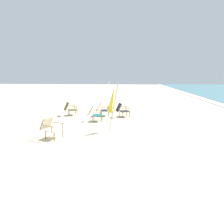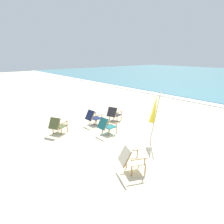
{
  "view_description": "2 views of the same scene",
  "coord_description": "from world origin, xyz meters",
  "px_view_note": "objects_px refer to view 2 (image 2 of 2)",
  "views": [
    {
      "loc": [
        8.8,
        1.78,
        2.4
      ],
      "look_at": [
        -1.11,
        1.06,
        0.53
      ],
      "focal_mm": 32.0,
      "sensor_mm": 36.0,
      "label": 1
    },
    {
      "loc": [
        5.44,
        -4.93,
        3.46
      ],
      "look_at": [
        -2.09,
        1.12,
        0.67
      ],
      "focal_mm": 32.0,
      "sensor_mm": 36.0,
      "label": 2
    }
  ],
  "objects_px": {
    "beach_chair_front_left": "(131,159)",
    "beach_chair_back_left": "(57,125)",
    "beach_chair_far_center": "(93,117)",
    "beach_chair_mid_center": "(106,125)",
    "beach_chair_back_right": "(114,114)",
    "umbrella_furled_yellow": "(154,109)"
  },
  "relations": [
    {
      "from": "beach_chair_back_left",
      "to": "umbrella_furled_yellow",
      "type": "distance_m",
      "value": 4.31
    },
    {
      "from": "beach_chair_mid_center",
      "to": "beach_chair_back_left",
      "type": "distance_m",
      "value": 2.2
    },
    {
      "from": "beach_chair_far_center",
      "to": "umbrella_furled_yellow",
      "type": "xyz_separation_m",
      "value": [
        3.19,
        0.83,
        0.95
      ]
    },
    {
      "from": "beach_chair_back_right",
      "to": "umbrella_furled_yellow",
      "type": "xyz_separation_m",
      "value": [
        2.98,
        -0.35,
        0.94
      ]
    },
    {
      "from": "beach_chair_mid_center",
      "to": "beach_chair_far_center",
      "type": "xyz_separation_m",
      "value": [
        -1.41,
        0.23,
        0.0
      ]
    },
    {
      "from": "beach_chair_front_left",
      "to": "beach_chair_far_center",
      "type": "xyz_separation_m",
      "value": [
        -4.25,
        1.46,
        -0.0
      ]
    },
    {
      "from": "beach_chair_back_right",
      "to": "umbrella_furled_yellow",
      "type": "distance_m",
      "value": 3.14
    },
    {
      "from": "beach_chair_front_left",
      "to": "beach_chair_far_center",
      "type": "bearing_deg",
      "value": 160.99
    },
    {
      "from": "beach_chair_front_left",
      "to": "beach_chair_back_left",
      "type": "relative_size",
      "value": 0.99
    },
    {
      "from": "beach_chair_far_center",
      "to": "beach_chair_back_left",
      "type": "bearing_deg",
      "value": -89.59
    },
    {
      "from": "beach_chair_far_center",
      "to": "beach_chair_back_right",
      "type": "height_order",
      "value": "beach_chair_back_right"
    },
    {
      "from": "umbrella_furled_yellow",
      "to": "beach_chair_back_left",
      "type": "bearing_deg",
      "value": -139.13
    },
    {
      "from": "beach_chair_front_left",
      "to": "beach_chair_mid_center",
      "type": "relative_size",
      "value": 1.16
    },
    {
      "from": "beach_chair_mid_center",
      "to": "beach_chair_back_right",
      "type": "bearing_deg",
      "value": 130.4
    },
    {
      "from": "beach_chair_back_right",
      "to": "beach_chair_far_center",
      "type": "bearing_deg",
      "value": -100.36
    },
    {
      "from": "beach_chair_front_left",
      "to": "umbrella_furled_yellow",
      "type": "bearing_deg",
      "value": 114.7
    },
    {
      "from": "beach_chair_far_center",
      "to": "umbrella_furled_yellow",
      "type": "relative_size",
      "value": 0.38
    },
    {
      "from": "beach_chair_far_center",
      "to": "beach_chair_mid_center",
      "type": "bearing_deg",
      "value": -9.34
    },
    {
      "from": "beach_chair_back_left",
      "to": "beach_chair_front_left",
      "type": "bearing_deg",
      "value": 6.22
    },
    {
      "from": "beach_chair_back_right",
      "to": "umbrella_furled_yellow",
      "type": "relative_size",
      "value": 0.42
    },
    {
      "from": "beach_chair_mid_center",
      "to": "beach_chair_far_center",
      "type": "bearing_deg",
      "value": 170.66
    },
    {
      "from": "umbrella_furled_yellow",
      "to": "beach_chair_far_center",
      "type": "bearing_deg",
      "value": -165.48
    }
  ]
}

